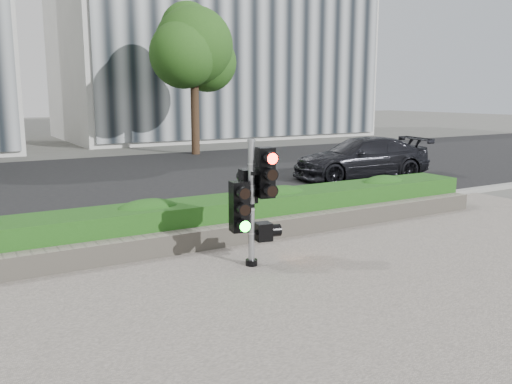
{
  "coord_description": "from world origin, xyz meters",
  "views": [
    {
      "loc": [
        -4.2,
        -6.19,
        2.6
      ],
      "look_at": [
        -0.2,
        0.6,
        1.18
      ],
      "focal_mm": 38.0,
      "sensor_mm": 36.0,
      "label": 1
    }
  ],
  "objects": [
    {
      "name": "ground",
      "position": [
        0.0,
        0.0,
        0.0
      ],
      "size": [
        120.0,
        120.0,
        0.0
      ],
      "primitive_type": "plane",
      "color": "#51514C",
      "rests_on": "ground"
    },
    {
      "name": "sidewalk",
      "position": [
        0.0,
        -2.5,
        0.01
      ],
      "size": [
        16.0,
        11.0,
        0.03
      ],
      "primitive_type": "cube",
      "color": "#9E9389",
      "rests_on": "ground"
    },
    {
      "name": "road",
      "position": [
        0.0,
        10.0,
        0.01
      ],
      "size": [
        60.0,
        13.0,
        0.02
      ],
      "primitive_type": "cube",
      "color": "black",
      "rests_on": "ground"
    },
    {
      "name": "curb",
      "position": [
        0.0,
        3.15,
        0.06
      ],
      "size": [
        60.0,
        0.25,
        0.12
      ],
      "primitive_type": "cube",
      "color": "gray",
      "rests_on": "ground"
    },
    {
      "name": "stone_wall",
      "position": [
        0.0,
        1.9,
        0.2
      ],
      "size": [
        12.0,
        0.32,
        0.34
      ],
      "primitive_type": "cube",
      "color": "gray",
      "rests_on": "sidewalk"
    },
    {
      "name": "hedge",
      "position": [
        0.0,
        2.55,
        0.37
      ],
      "size": [
        12.0,
        1.0,
        0.68
      ],
      "primitive_type": "cube",
      "color": "#378328",
      "rests_on": "sidewalk"
    },
    {
      "name": "building_right",
      "position": [
        11.0,
        25.0,
        6.0
      ],
      "size": [
        18.0,
        10.0,
        12.0
      ],
      "primitive_type": "cube",
      "color": "#B7B7B2",
      "rests_on": "ground"
    },
    {
      "name": "tree_right",
      "position": [
        5.48,
        15.55,
        4.48
      ],
      "size": [
        4.1,
        3.58,
        6.53
      ],
      "color": "black",
      "rests_on": "ground"
    },
    {
      "name": "traffic_signal",
      "position": [
        -0.2,
        0.7,
        1.1
      ],
      "size": [
        0.69,
        0.54,
        1.93
      ],
      "rotation": [
        0.0,
        0.0,
        -0.16
      ],
      "color": "black",
      "rests_on": "sidewalk"
    },
    {
      "name": "car_dark",
      "position": [
        7.09,
        6.56,
        0.65
      ],
      "size": [
        4.59,
        2.47,
        1.26
      ],
      "primitive_type": "imported",
      "rotation": [
        0.0,
        0.0,
        -1.74
      ],
      "color": "black",
      "rests_on": "road"
    }
  ]
}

